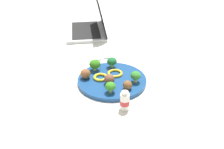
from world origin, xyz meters
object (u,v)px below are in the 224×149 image
object	(u,v)px
broccoli_floret_mid_right	(136,76)
fork	(105,53)
yogurt_bottle	(125,101)
pepper_ring_front_right	(115,73)
meatball_back_right	(109,79)
napkin	(101,54)
meatball_front_right	(127,85)
broccoli_floret_center	(95,64)
broccoli_floret_front_right	(112,61)
laptop	(90,26)
plate	(112,80)
broccoli_floret_back_right	(110,86)
pepper_ring_back_right	(101,77)
meatball_mid_left	(85,74)
knife	(97,54)

from	to	relation	value
broccoli_floret_mid_right	fork	distance (m)	0.31
broccoli_floret_mid_right	yogurt_bottle	world-z (taller)	yogurt_bottle
pepper_ring_front_right	meatball_back_right	bearing A→B (deg)	-29.59
pepper_ring_front_right	napkin	world-z (taller)	pepper_ring_front_right
yogurt_bottle	meatball_front_right	bearing A→B (deg)	159.60
broccoli_floret_mid_right	broccoli_floret_center	size ratio (longest dim) A/B	0.93
broccoli_floret_front_right	broccoli_floret_mid_right	bearing A→B (deg)	26.14
meatball_front_right	pepper_ring_front_right	size ratio (longest dim) A/B	0.56
broccoli_floret_center	napkin	world-z (taller)	broccoli_floret_center
laptop	plate	bearing A→B (deg)	1.32
broccoli_floret_back_right	yogurt_bottle	size ratio (longest dim) A/B	0.59
fork	pepper_ring_front_right	bearing A→B (deg)	0.70
broccoli_floret_front_right	meatball_front_right	world-z (taller)	broccoli_floret_front_right
pepper_ring_front_right	laptop	xyz separation A→B (m)	(-0.53, -0.03, 0.02)
pepper_ring_back_right	meatball_front_right	bearing A→B (deg)	41.66
napkin	broccoli_floret_back_right	bearing A→B (deg)	-4.01
broccoli_floret_mid_right	laptop	bearing A→B (deg)	-170.67
meatball_mid_left	broccoli_floret_mid_right	bearing A→B (deg)	70.10
meatball_front_right	meatball_back_right	size ratio (longest dim) A/B	0.86
broccoli_floret_mid_right	pepper_ring_back_right	distance (m)	0.14
broccoli_floret_mid_right	broccoli_floret_center	distance (m)	0.19
broccoli_floret_front_right	laptop	distance (m)	0.47
meatball_front_right	pepper_ring_front_right	xyz separation A→B (m)	(-0.12, -0.02, -0.01)
meatball_front_right	napkin	xyz separation A→B (m)	(-0.35, -0.04, -0.03)
broccoli_floret_mid_right	knife	xyz separation A→B (m)	(-0.30, -0.11, -0.04)
broccoli_floret_back_right	napkin	distance (m)	0.36
broccoli_floret_back_right	meatball_mid_left	world-z (taller)	broccoli_floret_back_right
meatball_back_right	pepper_ring_front_right	world-z (taller)	meatball_back_right
plate	meatball_back_right	distance (m)	0.05
broccoli_floret_front_right	pepper_ring_back_right	bearing A→B (deg)	-38.51
meatball_mid_left	pepper_ring_back_right	distance (m)	0.06
meatball_back_right	broccoli_floret_back_right	bearing A→B (deg)	-7.98
broccoli_floret_center	napkin	distance (m)	0.19
plate	laptop	world-z (taller)	laptop
plate	meatball_mid_left	bearing A→B (deg)	-104.54
fork	yogurt_bottle	distance (m)	0.44
meatball_back_right	broccoli_floret_mid_right	bearing A→B (deg)	85.59
meatball_mid_left	knife	xyz separation A→B (m)	(-0.23, 0.09, -0.03)
yogurt_bottle	laptop	xyz separation A→B (m)	(-0.74, -0.02, 0.01)
broccoli_floret_mid_right	meatball_front_right	size ratio (longest dim) A/B	1.29
yogurt_bottle	fork	bearing A→B (deg)	178.61
meatball_mid_left	pepper_ring_front_right	bearing A→B (deg)	92.33
broccoli_floret_mid_right	laptop	world-z (taller)	laptop
broccoli_floret_center	pepper_ring_back_right	size ratio (longest dim) A/B	0.84
fork	broccoli_floret_front_right	bearing A→B (deg)	0.82
broccoli_floret_back_right	yogurt_bottle	xyz separation A→B (m)	(0.09, 0.03, -0.01)
meatball_back_right	pepper_ring_back_right	xyz separation A→B (m)	(-0.05, -0.03, -0.02)
pepper_ring_back_right	knife	distance (m)	0.24
knife	meatball_front_right	bearing A→B (deg)	10.14
broccoli_floret_front_right	napkin	size ratio (longest dim) A/B	0.27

